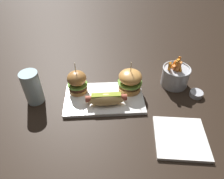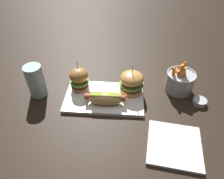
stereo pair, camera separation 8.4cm
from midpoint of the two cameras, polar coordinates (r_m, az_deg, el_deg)
The scene contains 9 objects.
ground_plane at distance 0.87m, azimuth 0.63°, elevation -2.69°, with size 3.00×3.00×0.00m, color black.
platter_main at distance 0.87m, azimuth 0.63°, elevation -2.36°, with size 0.32×0.19×0.01m, color white.
hot_dog at distance 0.82m, azimuth 0.99°, elevation -2.50°, with size 0.16×0.05×0.05m.
slider_left at distance 0.88m, azimuth -6.27°, elevation 2.77°, with size 0.08×0.08×0.14m.
slider_right at distance 0.87m, azimuth 8.12°, elevation 1.88°, with size 0.10×0.10×0.14m.
fries_bucket at distance 0.95m, azimuth 20.46°, elevation 2.04°, with size 0.12×0.12×0.14m.
sauce_ramekin at distance 0.93m, azimuth 25.31°, elevation -3.29°, with size 0.05×0.05×0.02m.
side_plate at distance 0.76m, azimuth 19.77°, elevation -14.28°, with size 0.18×0.18×0.01m, color white.
water_glass at distance 0.89m, azimuth -17.65°, elevation 2.16°, with size 0.07×0.07×0.14m, color silver.
Camera 2 is at (0.08, -0.63, 0.60)m, focal length 33.48 mm.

